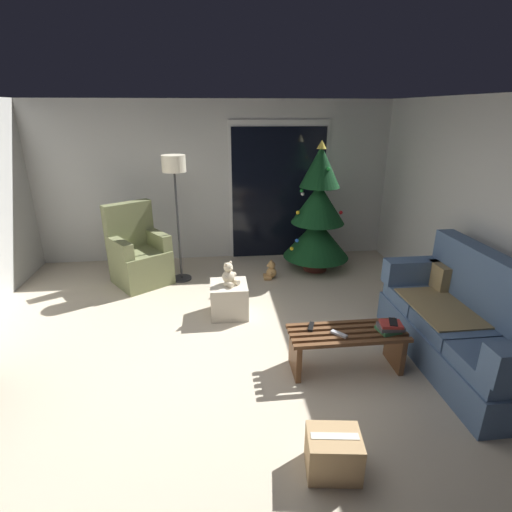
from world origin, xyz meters
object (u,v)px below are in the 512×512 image
book_stack (390,327)px  armchair (139,256)px  teddy_bear_cream (229,275)px  teddy_bear_honey_by_tree (271,271)px  coffee_table (346,344)px  ottoman (229,299)px  cell_phone (393,322)px  christmas_tree (318,216)px  floor_lamp (175,176)px  couch (466,327)px  cardboard_box_taped_mid_floor (333,453)px  remote_silver (339,334)px  remote_black (311,327)px

book_stack → armchair: armchair is taller
teddy_bear_cream → teddy_bear_honey_by_tree: teddy_bear_cream is taller
coffee_table → ottoman: coffee_table is taller
cell_phone → teddy_bear_honey_by_tree: 2.42m
coffee_table → ottoman: bearing=131.5°
coffee_table → christmas_tree: (0.34, 2.47, 0.59)m
coffee_table → book_stack: bearing=-7.6°
book_stack → floor_lamp: 3.33m
ottoman → book_stack: bearing=-40.8°
couch → christmas_tree: bearing=108.2°
christmas_tree → armchair: 2.67m
cell_phone → armchair: armchair is taller
christmas_tree → ottoman: bearing=-137.4°
teddy_bear_cream → cardboard_box_taped_mid_floor: size_ratio=0.72×
couch → christmas_tree: christmas_tree is taller
remote_silver → floor_lamp: bearing=80.9°
book_stack → cell_phone: size_ratio=1.62×
remote_black → book_stack: book_stack is taller
remote_black → floor_lamp: floor_lamp is taller
coffee_table → ottoman: 1.59m
christmas_tree → cardboard_box_taped_mid_floor: size_ratio=4.91×
remote_silver → cardboard_box_taped_mid_floor: size_ratio=0.39×
floor_lamp → cardboard_box_taped_mid_floor: bearing=-69.9°
remote_silver → floor_lamp: size_ratio=0.09×
cell_phone → teddy_bear_honey_by_tree: cell_phone is taller
couch → teddy_bear_cream: (-2.21, 1.21, 0.12)m
armchair → floor_lamp: (0.58, 0.02, 1.10)m
cell_phone → floor_lamp: (-2.11, 2.37, 0.99)m
remote_black → teddy_bear_honey_by_tree: 2.12m
remote_black → christmas_tree: 2.50m
cardboard_box_taped_mid_floor → remote_black: bearing=84.0°
teddy_bear_cream → book_stack: bearing=-40.8°
remote_silver → ottoman: remote_silver is taller
couch → coffee_table: couch is taller
couch → ottoman: couch is taller
couch → remote_black: couch is taller
remote_silver → christmas_tree: size_ratio=0.08×
cell_phone → cardboard_box_taped_mid_floor: cell_phone is taller
cell_phone → armchair: bearing=157.9°
floor_lamp → book_stack: bearing=-48.6°
christmas_tree → floor_lamp: size_ratio=1.09×
couch → armchair: armchair is taller
couch → christmas_tree: 2.67m
book_stack → remote_silver: bearing=-179.6°
cell_phone → teddy_bear_cream: 1.91m
armchair → ottoman: 1.66m
cell_phone → teddy_bear_cream: (-1.45, 1.24, 0.01)m
remote_silver → coffee_table: bearing=-14.8°
cell_phone → remote_silver: bearing=-161.2°
coffee_table → cell_phone: 0.48m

